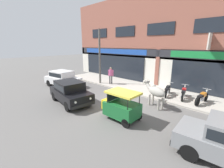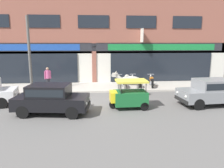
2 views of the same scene
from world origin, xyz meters
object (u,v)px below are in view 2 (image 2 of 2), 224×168
(car_1, at_px, (212,91))
(motorcycle_0, at_px, (122,82))
(motorcycle_1, at_px, (136,81))
(car_0, at_px, (51,98))
(auto_rickshaw, at_px, (129,96))
(pedestrian, at_px, (48,76))
(cow, at_px, (130,81))
(utility_pole, at_px, (29,55))
(motorcycle_2, at_px, (152,81))

(car_1, height_order, motorcycle_0, car_1)
(motorcycle_1, bearing_deg, car_0, -132.84)
(auto_rickshaw, relative_size, pedestrian, 1.25)
(cow, relative_size, pedestrian, 1.26)
(motorcycle_1, height_order, pedestrian, pedestrian)
(cow, height_order, auto_rickshaw, cow)
(motorcycle_1, height_order, utility_pole, utility_pole)
(auto_rickshaw, xyz_separation_m, motorcycle_0, (0.27, 5.03, -0.15))
(car_1, bearing_deg, motorcycle_2, 113.83)
(car_1, bearing_deg, motorcycle_0, 132.24)
(pedestrian, bearing_deg, motorcycle_0, 5.87)
(cow, distance_m, car_1, 4.90)
(cow, relative_size, car_1, 0.55)
(motorcycle_2, bearing_deg, auto_rickshaw, -117.33)
(pedestrian, bearing_deg, car_0, -77.28)
(car_1, distance_m, utility_pole, 11.60)
(car_0, height_order, motorcycle_2, car_0)
(motorcycle_1, distance_m, utility_pole, 7.86)
(car_1, relative_size, motorcycle_0, 2.07)
(auto_rickshaw, height_order, motorcycle_0, auto_rickshaw)
(cow, distance_m, motorcycle_2, 3.12)
(auto_rickshaw, relative_size, motorcycle_1, 1.12)
(motorcycle_1, xyz_separation_m, pedestrian, (-6.45, -0.67, 0.60))
(cow, bearing_deg, car_1, -31.03)
(car_0, relative_size, utility_pole, 0.74)
(motorcycle_2, xyz_separation_m, pedestrian, (-7.64, -0.49, 0.60))
(car_0, height_order, motorcycle_0, car_0)
(car_1, height_order, motorcycle_2, car_1)
(car_0, xyz_separation_m, motorcycle_0, (4.21, 5.61, -0.30))
(cow, xyz_separation_m, car_1, (4.20, -2.52, -0.19))
(motorcycle_0, xyz_separation_m, utility_pole, (-6.37, -0.99, 2.14))
(car_1, height_order, motorcycle_1, car_1)
(cow, xyz_separation_m, auto_rickshaw, (-0.49, -2.70, -0.35))
(auto_rickshaw, bearing_deg, car_0, -171.60)
(motorcycle_1, bearing_deg, motorcycle_2, -8.58)
(car_0, distance_m, car_1, 8.65)
(cow, height_order, motorcycle_1, cow)
(car_0, distance_m, motorcycle_0, 7.02)
(utility_pole, bearing_deg, pedestrian, 23.31)
(car_1, height_order, pedestrian, pedestrian)
(motorcycle_0, xyz_separation_m, motorcycle_2, (2.29, -0.06, 0.00))
(cow, xyz_separation_m, pedestrian, (-5.56, 1.78, 0.10))
(car_0, xyz_separation_m, car_1, (8.62, 0.75, 0.00))
(car_0, height_order, motorcycle_1, car_0)
(motorcycle_0, relative_size, motorcycle_1, 1.00)
(motorcycle_0, height_order, motorcycle_2, same)
(car_0, bearing_deg, motorcycle_0, 53.13)
(motorcycle_0, bearing_deg, auto_rickshaw, -93.13)
(utility_pole, bearing_deg, auto_rickshaw, -33.49)
(car_1, bearing_deg, auto_rickshaw, -177.92)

